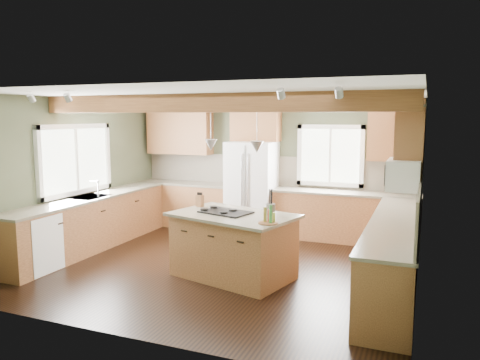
% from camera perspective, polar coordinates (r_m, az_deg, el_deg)
% --- Properties ---
extents(floor, '(5.60, 5.60, 0.00)m').
position_cam_1_polar(floor, '(7.31, -2.22, -10.46)').
color(floor, black).
rests_on(floor, ground).
extents(ceiling, '(5.60, 5.60, 0.00)m').
position_cam_1_polar(ceiling, '(6.95, -2.34, 10.35)').
color(ceiling, silver).
rests_on(ceiling, wall_back).
extents(wall_back, '(5.60, 0.00, 5.60)m').
position_cam_1_polar(wall_back, '(9.33, 4.00, 1.70)').
color(wall_back, '#404833').
rests_on(wall_back, ground).
extents(wall_left, '(0.00, 5.00, 5.00)m').
position_cam_1_polar(wall_left, '(8.54, -19.70, 0.69)').
color(wall_left, '#404833').
rests_on(wall_left, ground).
extents(wall_right, '(0.00, 5.00, 5.00)m').
position_cam_1_polar(wall_right, '(6.41, 21.22, -1.61)').
color(wall_right, '#404833').
rests_on(wall_right, ground).
extents(ceiling_beam, '(5.55, 0.26, 0.26)m').
position_cam_1_polar(ceiling_beam, '(6.61, -3.64, 9.35)').
color(ceiling_beam, '#552E18').
rests_on(ceiling_beam, ceiling).
extents(soffit_trim, '(5.55, 0.20, 0.10)m').
position_cam_1_polar(soffit_trim, '(9.19, 3.88, 9.34)').
color(soffit_trim, '#552E18').
rests_on(soffit_trim, ceiling).
extents(backsplash_back, '(5.58, 0.03, 0.58)m').
position_cam_1_polar(backsplash_back, '(9.33, 3.96, 1.14)').
color(backsplash_back, brown).
rests_on(backsplash_back, wall_back).
extents(backsplash_right, '(0.03, 3.70, 0.58)m').
position_cam_1_polar(backsplash_right, '(6.48, 21.06, -2.32)').
color(backsplash_right, brown).
rests_on(backsplash_right, wall_right).
extents(base_cab_back_left, '(2.02, 0.60, 0.88)m').
position_cam_1_polar(base_cab_back_left, '(9.88, -6.53, -3.04)').
color(base_cab_back_left, brown).
rests_on(base_cab_back_left, floor).
extents(counter_back_left, '(2.06, 0.64, 0.04)m').
position_cam_1_polar(counter_back_left, '(9.81, -6.57, -0.40)').
color(counter_back_left, brown).
rests_on(counter_back_left, base_cab_back_left).
extents(base_cab_back_right, '(2.62, 0.60, 0.88)m').
position_cam_1_polar(base_cab_back_right, '(8.84, 12.60, -4.47)').
color(base_cab_back_right, brown).
rests_on(base_cab_back_right, floor).
extents(counter_back_right, '(2.66, 0.64, 0.04)m').
position_cam_1_polar(counter_back_right, '(8.75, 12.69, -1.53)').
color(counter_back_right, brown).
rests_on(counter_back_right, base_cab_back_right).
extents(base_cab_left, '(0.60, 3.70, 0.88)m').
position_cam_1_polar(base_cab_left, '(8.53, -17.69, -5.10)').
color(base_cab_left, brown).
rests_on(base_cab_left, floor).
extents(counter_left, '(0.64, 3.74, 0.04)m').
position_cam_1_polar(counter_left, '(8.44, -17.82, -2.06)').
color(counter_left, brown).
rests_on(counter_left, base_cab_left).
extents(base_cab_right, '(0.60, 3.70, 0.88)m').
position_cam_1_polar(base_cab_right, '(6.66, 18.25, -8.73)').
color(base_cab_right, brown).
rests_on(base_cab_right, floor).
extents(counter_right, '(0.64, 3.74, 0.04)m').
position_cam_1_polar(counter_right, '(6.55, 18.42, -4.86)').
color(counter_right, brown).
rests_on(counter_right, base_cab_right).
extents(upper_cab_back_left, '(1.40, 0.35, 0.90)m').
position_cam_1_polar(upper_cab_back_left, '(9.92, -7.35, 5.78)').
color(upper_cab_back_left, brown).
rests_on(upper_cab_back_left, wall_back).
extents(upper_cab_over_fridge, '(0.96, 0.35, 0.70)m').
position_cam_1_polar(upper_cab_over_fridge, '(9.21, 1.92, 6.93)').
color(upper_cab_over_fridge, brown).
rests_on(upper_cab_over_fridge, wall_back).
extents(upper_cab_right, '(0.35, 2.20, 0.90)m').
position_cam_1_polar(upper_cab_right, '(7.25, 20.19, 4.64)').
color(upper_cab_right, brown).
rests_on(upper_cab_right, wall_right).
extents(upper_cab_back_corner, '(0.90, 0.35, 0.90)m').
position_cam_1_polar(upper_cab_back_corner, '(8.69, 18.33, 5.17)').
color(upper_cab_back_corner, brown).
rests_on(upper_cab_back_corner, wall_back).
extents(window_left, '(0.04, 1.60, 1.05)m').
position_cam_1_polar(window_left, '(8.54, -19.46, 2.39)').
color(window_left, white).
rests_on(window_left, wall_left).
extents(window_back, '(1.10, 0.04, 1.00)m').
position_cam_1_polar(window_back, '(9.01, 10.96, 2.95)').
color(window_back, white).
rests_on(window_back, wall_back).
extents(sink, '(0.50, 0.65, 0.03)m').
position_cam_1_polar(sink, '(8.44, -17.82, -2.02)').
color(sink, '#262628').
rests_on(sink, counter_left).
extents(faucet, '(0.02, 0.02, 0.28)m').
position_cam_1_polar(faucet, '(8.30, -16.91, -1.13)').
color(faucet, '#B2B2B7').
rests_on(faucet, sink).
extents(dishwasher, '(0.60, 0.60, 0.84)m').
position_cam_1_polar(dishwasher, '(7.60, -23.90, -7.05)').
color(dishwasher, white).
rests_on(dishwasher, floor).
extents(oven, '(0.60, 0.72, 0.84)m').
position_cam_1_polar(oven, '(5.43, 17.23, -12.60)').
color(oven, white).
rests_on(oven, floor).
extents(microwave, '(0.40, 0.70, 0.38)m').
position_cam_1_polar(microwave, '(6.34, 19.34, 0.66)').
color(microwave, white).
rests_on(microwave, wall_right).
extents(pendant_left, '(0.18, 0.18, 0.16)m').
position_cam_1_polar(pendant_left, '(6.73, -3.56, 4.30)').
color(pendant_left, '#B2B2B7').
rests_on(pendant_left, ceiling).
extents(pendant_right, '(0.18, 0.18, 0.16)m').
position_cam_1_polar(pendant_right, '(6.25, 2.06, 4.04)').
color(pendant_right, '#B2B2B7').
rests_on(pendant_right, ceiling).
extents(refrigerator, '(0.90, 0.74, 1.80)m').
position_cam_1_polar(refrigerator, '(9.13, 1.45, -0.96)').
color(refrigerator, white).
rests_on(refrigerator, floor).
extents(island, '(1.78, 1.34, 0.88)m').
position_cam_1_polar(island, '(6.73, -0.83, -8.15)').
color(island, brown).
rests_on(island, floor).
extents(island_top, '(1.91, 1.47, 0.04)m').
position_cam_1_polar(island_top, '(6.62, -0.84, -4.32)').
color(island_top, brown).
rests_on(island_top, island).
extents(cooktop, '(0.78, 0.62, 0.02)m').
position_cam_1_polar(cooktop, '(6.69, -1.74, -3.93)').
color(cooktop, black).
rests_on(cooktop, island_top).
extents(knife_block, '(0.13, 0.11, 0.18)m').
position_cam_1_polar(knife_block, '(7.15, -4.92, -2.54)').
color(knife_block, brown).
rests_on(knife_block, island_top).
extents(utensil_crock, '(0.16, 0.16, 0.17)m').
position_cam_1_polar(utensil_crock, '(6.46, 3.74, -3.67)').
color(utensil_crock, '#3F3A33').
rests_on(utensil_crock, island_top).
extents(bottle_tray, '(0.28, 0.28, 0.23)m').
position_cam_1_polar(bottle_tray, '(6.02, 3.44, -4.24)').
color(bottle_tray, brown).
rests_on(bottle_tray, island_top).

